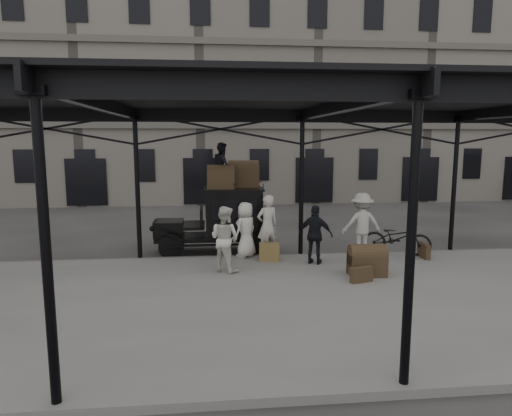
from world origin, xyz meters
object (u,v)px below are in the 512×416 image
(taxi, at_px, (224,217))
(steamer_trunk_platform, at_px, (367,262))
(porter_left, at_px, (267,226))
(porter_official, at_px, (315,235))
(steamer_trunk_roof_near, at_px, (221,179))
(bicycle, at_px, (397,238))

(taxi, height_order, steamer_trunk_platform, taxi)
(porter_left, bearing_deg, porter_official, 122.01)
(steamer_trunk_roof_near, relative_size, steamer_trunk_platform, 0.90)
(porter_official, bearing_deg, bicycle, -137.94)
(taxi, xyz_separation_m, porter_official, (2.58, -2.15, -0.19))
(taxi, xyz_separation_m, steamer_trunk_platform, (3.69, -3.43, -0.70))
(taxi, relative_size, porter_official, 2.12)
(taxi, distance_m, steamer_trunk_roof_near, 1.32)
(steamer_trunk_platform, bearing_deg, bicycle, 52.76)
(steamer_trunk_roof_near, bearing_deg, taxi, 74.95)
(taxi, distance_m, steamer_trunk_platform, 5.09)
(porter_left, relative_size, steamer_trunk_platform, 2.00)
(porter_official, xyz_separation_m, steamer_trunk_roof_near, (-2.66, 1.91, 1.49))
(bicycle, bearing_deg, taxi, 98.32)
(steamer_trunk_roof_near, height_order, steamer_trunk_platform, steamer_trunk_roof_near)
(porter_official, bearing_deg, steamer_trunk_platform, 157.91)
(bicycle, relative_size, steamer_trunk_platform, 2.15)
(porter_official, bearing_deg, steamer_trunk_roof_near, -8.83)
(taxi, distance_m, porter_official, 3.37)
(steamer_trunk_roof_near, distance_m, steamer_trunk_platform, 5.33)
(porter_official, height_order, bicycle, porter_official)
(taxi, height_order, porter_left, taxi)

